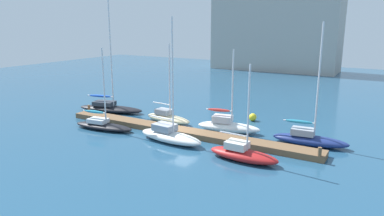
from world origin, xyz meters
name	(u,v)px	position (x,y,z in m)	size (l,w,h in m)	color
ground_plane	(181,134)	(0.00, 0.00, 0.00)	(120.00, 120.00, 0.00)	navy
dock_pier	(181,131)	(0.00, 0.00, 0.25)	(25.09, 1.70, 0.50)	brown
dock_piling_near_end	(89,110)	(-12.15, 0.70, 0.57)	(0.28, 0.28, 1.13)	brown
dock_piling_far_end	(319,155)	(12.15, -0.70, 0.57)	(0.28, 0.28, 1.13)	brown
sailboat_0	(110,107)	(-11.22, 2.90, 0.59)	(7.97, 3.74, 13.04)	black
sailboat_1	(103,125)	(-7.11, -2.49, 0.47)	(6.30, 2.40, 7.63)	black
sailboat_2	(168,117)	(-3.19, 2.60, 0.54)	(5.46, 2.24, 7.87)	beige
sailboat_3	(170,135)	(0.35, -2.32, 0.61)	(6.33, 2.51, 10.25)	white
sailboat_4	(228,125)	(3.39, 2.66, 0.63)	(6.03, 2.68, 7.55)	white
sailboat_5	(243,153)	(7.24, -3.11, 0.54)	(5.33, 1.94, 7.06)	#B21E1E
sailboat_6	(309,138)	(10.65, 2.73, 0.61)	(6.14, 2.23, 9.89)	navy
mooring_buoy_yellow	(253,117)	(4.01, 7.45, 0.39)	(0.78, 0.78, 0.78)	yellow
harbor_building_distant	(275,31)	(-6.72, 47.98, 8.05)	(25.73, 8.50, 16.11)	#ADA89E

